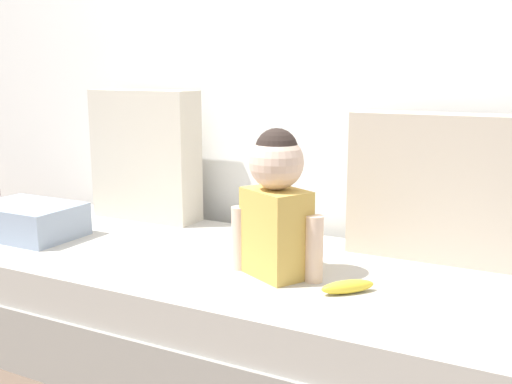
# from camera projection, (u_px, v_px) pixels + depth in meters

# --- Properties ---
(ground_plane) EXTENTS (12.00, 12.00, 0.00)m
(ground_plane) POSITION_uv_depth(u_px,v_px,m) (229.00, 357.00, 2.19)
(ground_plane) COLOR brown
(back_wall) EXTENTS (5.47, 0.10, 2.24)m
(back_wall) POSITION_uv_depth(u_px,v_px,m) (297.00, 47.00, 2.47)
(back_wall) COLOR white
(back_wall) RESTS_ON ground
(couch) EXTENTS (2.27, 0.90, 0.37)m
(couch) POSITION_uv_depth(u_px,v_px,m) (228.00, 309.00, 2.15)
(couch) COLOR #9C978F
(couch) RESTS_ON ground
(throw_pillow_left) EXTENTS (0.49, 0.16, 0.57)m
(throw_pillow_left) POSITION_uv_depth(u_px,v_px,m) (146.00, 155.00, 2.64)
(throw_pillow_left) COLOR beige
(throw_pillow_left) RESTS_ON couch
(throw_pillow_right) EXTENTS (0.57, 0.16, 0.51)m
(throw_pillow_right) POSITION_uv_depth(u_px,v_px,m) (433.00, 187.00, 2.08)
(throw_pillow_right) COLOR #C1B29E
(throw_pillow_right) RESTS_ON couch
(toddler) EXTENTS (0.32, 0.23, 0.48)m
(toddler) POSITION_uv_depth(u_px,v_px,m) (276.00, 201.00, 1.90)
(toddler) COLOR gold
(toddler) RESTS_ON couch
(banana) EXTENTS (0.15, 0.15, 0.04)m
(banana) POSITION_uv_depth(u_px,v_px,m) (348.00, 287.00, 1.78)
(banana) COLOR yellow
(banana) RESTS_ON couch
(folded_blanket) EXTENTS (0.40, 0.28, 0.13)m
(folded_blanket) POSITION_uv_depth(u_px,v_px,m) (29.00, 220.00, 2.39)
(folded_blanket) COLOR #8E9EB2
(folded_blanket) RESTS_ON couch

